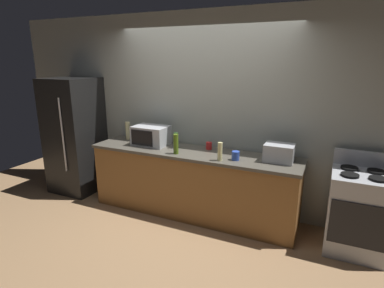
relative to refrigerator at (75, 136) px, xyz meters
name	(u,v)px	position (x,y,z in m)	size (l,w,h in m)	color
ground_plane	(179,226)	(2.05, -0.40, -0.90)	(8.00, 8.00, 0.00)	#93704C
back_wall	(204,113)	(2.05, 0.41, 0.45)	(6.40, 0.10, 2.70)	#9EA399
counter_run	(192,183)	(2.05, 0.00, -0.45)	(2.84, 0.64, 0.90)	brown
refrigerator	(75,136)	(0.00, 0.00, 0.00)	(0.72, 0.73, 1.80)	black
stove_range	(357,212)	(4.05, 0.00, -0.44)	(0.60, 0.61, 1.08)	#B7BABF
microwave	(151,136)	(1.39, 0.05, 0.13)	(0.48, 0.35, 0.27)	#B7BABF
toaster_oven	(279,153)	(3.16, 0.06, 0.10)	(0.34, 0.26, 0.21)	#B7BABF
bottle_hand_soap	(128,131)	(0.91, 0.17, 0.13)	(0.07, 0.07, 0.27)	beige
bottle_olive_oil	(176,144)	(1.91, -0.18, 0.13)	(0.07, 0.07, 0.26)	#4C6B19
bottle_wine	(176,140)	(1.79, 0.05, 0.11)	(0.06, 0.06, 0.21)	#1E3F19
bottle_vinegar	(220,152)	(2.51, -0.21, 0.11)	(0.06, 0.06, 0.22)	beige
mug_blue	(236,156)	(2.68, -0.11, 0.05)	(0.09, 0.09, 0.11)	#2D4CB2
mug_red	(209,146)	(2.22, 0.19, 0.05)	(0.08, 0.08, 0.10)	red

